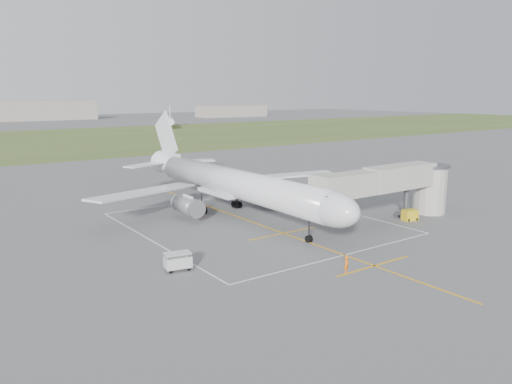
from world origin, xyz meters
TOP-DOWN VIEW (x-y plane):
  - ground at (0.00, 0.00)m, footprint 700.00×700.00m
  - grass_strip at (0.00, 130.00)m, footprint 700.00×120.00m
  - apron_markings at (0.00, -5.82)m, footprint 28.20×60.00m
  - airliner at (-0.00, 0.75)m, footprint 38.93×46.75m
  - jet_bridge at (15.72, -13.50)m, footprint 23.40×5.00m
  - gpu_unit at (17.25, -14.78)m, footprint 2.11×1.67m
  - baggage_cart at (-15.93, -14.11)m, footprint 2.66×1.89m
  - ramp_worker_nose at (-3.53, -23.73)m, footprint 0.67×0.54m
  - ramp_worker_wing at (-3.76, 3.00)m, footprint 1.02×1.03m

SIDE VIEW (x-z plane):
  - ground at x=0.00m, z-range 0.00..0.00m
  - apron_markings at x=0.00m, z-range 0.00..0.01m
  - grass_strip at x=0.00m, z-range 0.00..0.02m
  - gpu_unit at x=17.25m, z-range -0.01..1.41m
  - ramp_worker_nose at x=-3.53m, z-range 0.00..1.59m
  - ramp_worker_wing at x=-3.76m, z-range 0.00..1.68m
  - baggage_cart at x=-15.93m, z-range 0.02..1.71m
  - airliner at x=0.00m, z-range -2.37..11.15m
  - jet_bridge at x=15.72m, z-range 1.14..8.34m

